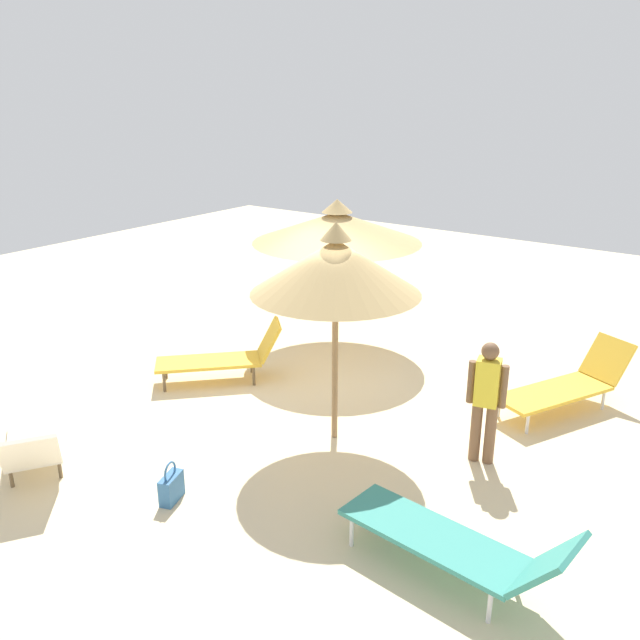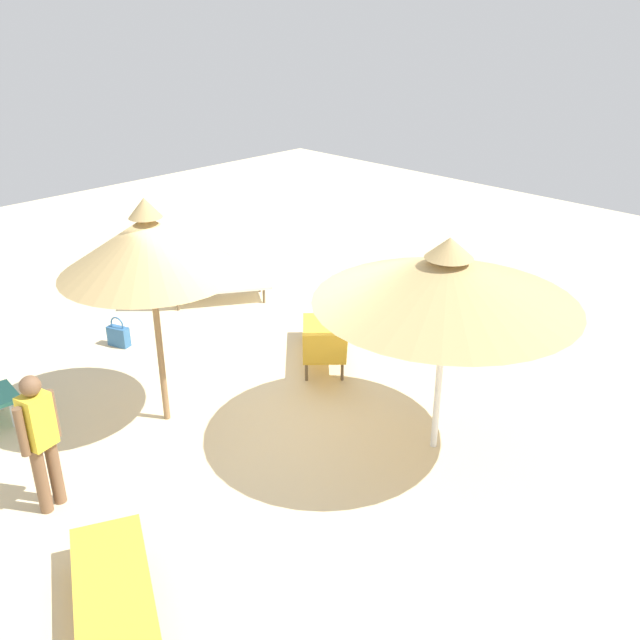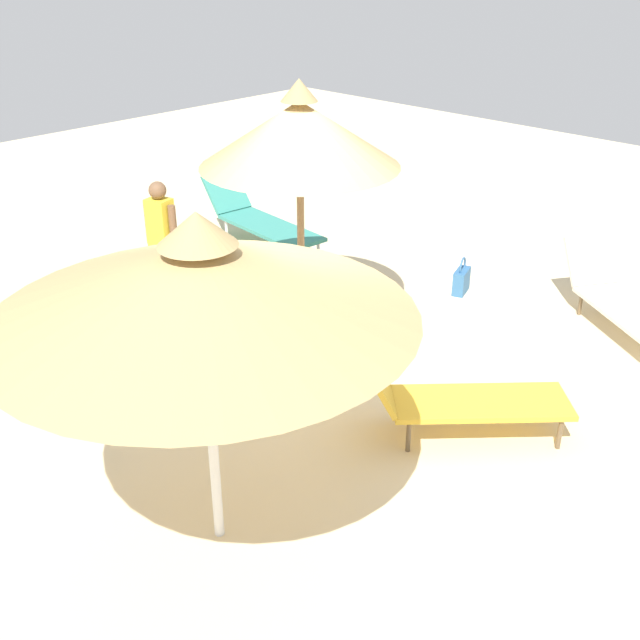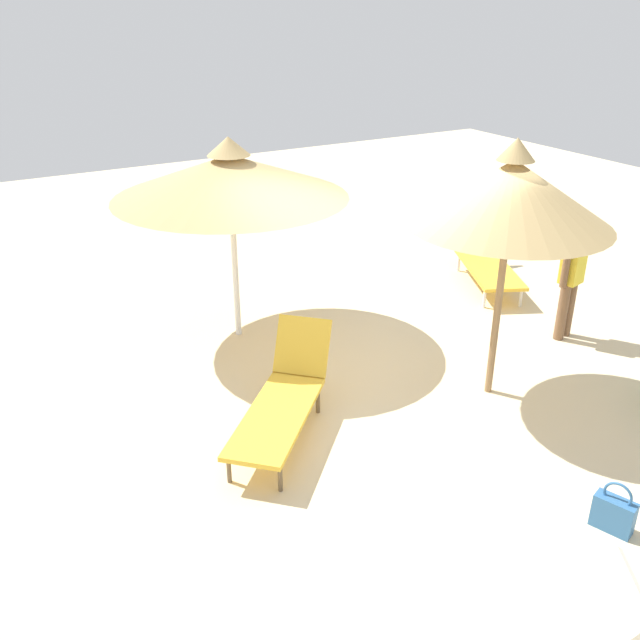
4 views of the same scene
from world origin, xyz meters
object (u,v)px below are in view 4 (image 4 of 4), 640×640
handbag (614,513)px  person_standing_near_left (571,275)px  lounge_chair_far_left (284,396)px  lounge_chair_near_right (484,257)px  lounge_chair_front (472,630)px  parasol_umbrella_edge (230,176)px  parasol_umbrella_center (512,193)px

handbag → person_standing_near_left: bearing=48.7°
lounge_chair_far_left → person_standing_near_left: person_standing_near_left is taller
lounge_chair_near_right → lounge_chair_front: lounge_chair_near_right is taller
lounge_chair_front → handbag: lounge_chair_front is taller
parasol_umbrella_edge → parasol_umbrella_center: (1.84, -2.72, 0.18)m
parasol_umbrella_center → lounge_chair_front: 4.12m
person_standing_near_left → handbag: size_ratio=3.23×
parasol_umbrella_edge → parasol_umbrella_center: parasol_umbrella_center is taller
lounge_chair_far_left → person_standing_near_left: (4.10, 0.11, 0.45)m
lounge_chair_near_right → lounge_chair_front: 6.99m
handbag → lounge_chair_near_right: bearing=59.1°
lounge_chair_near_right → handbag: 5.52m
parasol_umbrella_center → lounge_chair_near_right: bearing=49.3°
parasol_umbrella_edge → handbag: size_ratio=6.02×
lounge_chair_near_right → person_standing_near_left: bearing=-102.0°
lounge_chair_front → person_standing_near_left: size_ratio=1.37×
lounge_chair_near_right → person_standing_near_left: size_ratio=1.40×
lounge_chair_far_left → person_standing_near_left: bearing=1.5°
lounge_chair_front → parasol_umbrella_edge: bearing=82.5°
parasol_umbrella_center → handbag: parasol_umbrella_center is taller
parasol_umbrella_edge → lounge_chair_near_right: parasol_umbrella_edge is taller
lounge_chair_front → lounge_chair_near_right: bearing=47.4°
parasol_umbrella_center → person_standing_near_left: (1.77, 0.55, -1.41)m
parasol_umbrella_edge → person_standing_near_left: (3.61, -2.17, -1.23)m
parasol_umbrella_edge → lounge_chair_front: size_ratio=1.36×
parasol_umbrella_center → lounge_chair_far_left: size_ratio=1.60×
parasol_umbrella_center → lounge_chair_front: parasol_umbrella_center is taller
handbag → lounge_chair_front: bearing=-167.7°
lounge_chair_near_right → handbag: lounge_chair_near_right is taller
lounge_chair_front → lounge_chair_far_left: lounge_chair_far_left is taller
parasol_umbrella_edge → lounge_chair_front: (-0.70, -5.33, -1.74)m
person_standing_near_left → lounge_chair_front: bearing=-143.8°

